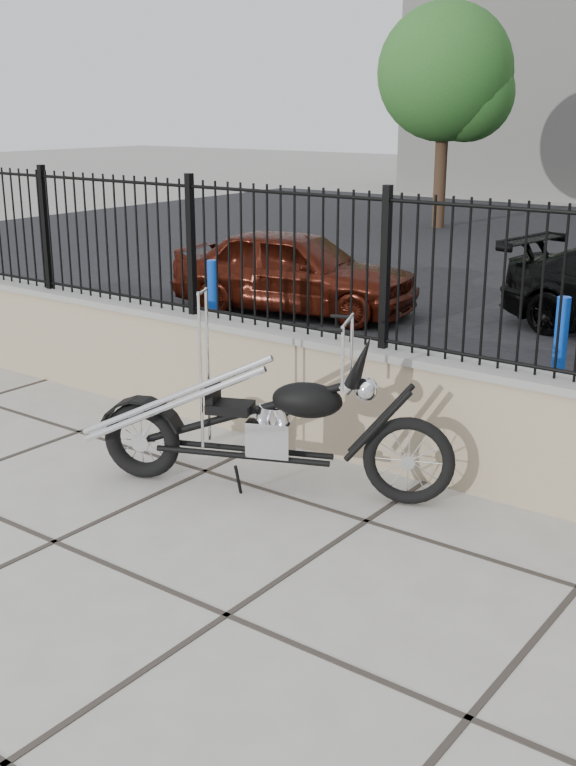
{
  "coord_description": "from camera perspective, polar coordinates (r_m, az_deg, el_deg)",
  "views": [
    {
      "loc": [
        4.45,
        -3.37,
        2.77
      ],
      "look_at": [
        0.59,
        1.8,
        0.77
      ],
      "focal_mm": 42.0,
      "sensor_mm": 36.0,
      "label": 1
    }
  ],
  "objects": [
    {
      "name": "ground_plane",
      "position": [
        6.23,
        -14.65,
        -9.77
      ],
      "size": [
        90.0,
        90.0,
        0.0
      ],
      "primitive_type": "plane",
      "color": "#99968E",
      "rests_on": "ground"
    },
    {
      "name": "retaining_wall",
      "position": [
        7.71,
        -0.45,
        -0.04
      ],
      "size": [
        14.0,
        0.36,
        0.96
      ],
      "primitive_type": "cube",
      "color": "gray",
      "rests_on": "ground_plane"
    },
    {
      "name": "iron_fence",
      "position": [
        7.46,
        -0.47,
        7.91
      ],
      "size": [
        14.0,
        0.08,
        1.2
      ],
      "primitive_type": "cube",
      "color": "black",
      "rests_on": "retaining_wall"
    },
    {
      "name": "chopper_motorcycle",
      "position": [
        6.53,
        -1.57,
        -0.62
      ],
      "size": [
        2.53,
        1.4,
        1.54
      ],
      "primitive_type": null,
      "rotation": [
        0.0,
        0.0,
        0.4
      ],
      "color": "black",
      "rests_on": "ground_plane"
    },
    {
      "name": "car_red",
      "position": [
        12.5,
        0.45,
        7.16
      ],
      "size": [
        3.65,
        2.05,
        1.17
      ],
      "primitive_type": "imported",
      "rotation": [
        0.0,
        0.0,
        1.77
      ],
      "color": "#3E1108",
      "rests_on": "parking_lot"
    },
    {
      "name": "bollard_a",
      "position": [
        10.7,
        -4.79,
        5.04
      ],
      "size": [
        0.17,
        0.17,
        1.04
      ],
      "primitive_type": "cylinder",
      "rotation": [
        0.0,
        0.0,
        -0.41
      ],
      "color": "#0B5EAB",
      "rests_on": "ground_plane"
    },
    {
      "name": "bollard_b",
      "position": [
        8.85,
        16.89,
        1.86
      ],
      "size": [
        0.14,
        0.14,
        1.07
      ],
      "primitive_type": "cylinder",
      "rotation": [
        0.0,
        0.0,
        0.05
      ],
      "color": "#0B5DAA",
      "rests_on": "ground_plane"
    },
    {
      "name": "tree_left",
      "position": [
        21.82,
        10.0,
        19.28
      ],
      "size": [
        3.09,
        3.09,
        5.21
      ],
      "rotation": [
        0.0,
        0.0,
        0.38
      ],
      "color": "#382619",
      "rests_on": "ground_plane"
    }
  ]
}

